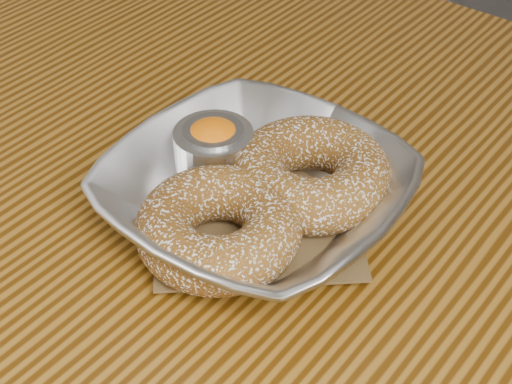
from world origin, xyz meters
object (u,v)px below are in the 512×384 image
Objects in this scene: table at (261,304)px; donut_front at (219,227)px; donut_back at (311,173)px; ramekin at (214,150)px; serving_bowl at (256,197)px.

donut_front is at bearing -84.04° from table.
table is 10.56× the size of donut_front.
donut_front is (-0.02, -0.09, -0.00)m from donut_back.
donut_back is 0.08m from ramekin.
donut_front is 0.08m from ramekin.
serving_bowl is at bearing 94.00° from donut_front.
ramekin is at bearing -161.43° from donut_back.
donut_back is at bearing 65.42° from serving_bowl.
table is at bearing 95.96° from donut_front.
table is 5.76× the size of serving_bowl.
serving_bowl is (0.00, -0.01, 0.12)m from table.
ramekin is (-0.05, 0.01, 0.13)m from table.
donut_back is 0.09m from donut_front.
donut_front is at bearing -86.00° from serving_bowl.
serving_bowl is at bearing -17.41° from ramekin.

